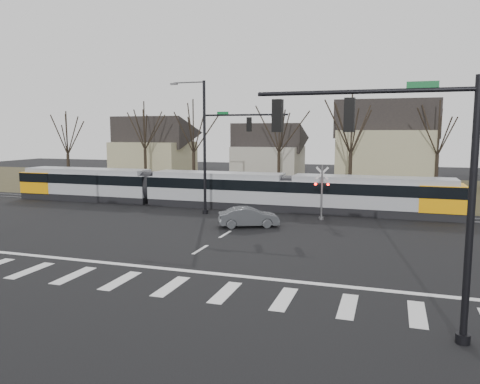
% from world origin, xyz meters
% --- Properties ---
extents(ground, '(140.00, 140.00, 0.00)m').
position_xyz_m(ground, '(0.00, 0.00, 0.00)').
color(ground, black).
extents(grass_verge, '(140.00, 28.00, 0.01)m').
position_xyz_m(grass_verge, '(0.00, 32.00, 0.01)').
color(grass_verge, '#38331E').
rests_on(grass_verge, ground).
extents(crosswalk, '(27.00, 2.60, 0.01)m').
position_xyz_m(crosswalk, '(0.00, -4.00, 0.01)').
color(crosswalk, silver).
rests_on(crosswalk, ground).
extents(stop_line, '(28.00, 0.35, 0.01)m').
position_xyz_m(stop_line, '(0.00, -1.80, 0.01)').
color(stop_line, silver).
rests_on(stop_line, ground).
extents(lane_dashes, '(0.18, 30.00, 0.01)m').
position_xyz_m(lane_dashes, '(0.00, 16.00, 0.01)').
color(lane_dashes, silver).
rests_on(lane_dashes, ground).
extents(rail_pair, '(90.00, 1.52, 0.06)m').
position_xyz_m(rail_pair, '(0.00, 15.80, 0.03)').
color(rail_pair, '#59595E').
rests_on(rail_pair, ground).
extents(tram, '(38.77, 2.88, 2.94)m').
position_xyz_m(tram, '(-4.37, 16.00, 1.60)').
color(tram, gray).
rests_on(tram, ground).
extents(sedan, '(4.45, 5.11, 1.33)m').
position_xyz_m(sedan, '(0.71, 8.69, 0.67)').
color(sedan, '#404246').
rests_on(sedan, ground).
extents(signal_pole_near_right, '(6.72, 0.44, 8.00)m').
position_xyz_m(signal_pole_near_right, '(10.11, -6.00, 5.17)').
color(signal_pole_near_right, black).
rests_on(signal_pole_near_right, ground).
extents(signal_pole_far, '(9.28, 0.44, 10.20)m').
position_xyz_m(signal_pole_far, '(-2.41, 12.50, 5.70)').
color(signal_pole_far, black).
rests_on(signal_pole_far, ground).
extents(rail_crossing_signal, '(1.08, 0.36, 4.00)m').
position_xyz_m(rail_crossing_signal, '(5.00, 12.79, 1.89)').
color(rail_crossing_signal, '#59595B').
rests_on(rail_crossing_signal, ground).
extents(tree_row, '(59.20, 7.20, 10.00)m').
position_xyz_m(tree_row, '(2.00, 26.00, 5.00)').
color(tree_row, black).
rests_on(tree_row, ground).
extents(house_a, '(9.72, 8.64, 8.60)m').
position_xyz_m(house_a, '(-20.00, 34.00, 4.46)').
color(house_a, gray).
rests_on(house_a, ground).
extents(house_b, '(8.64, 7.56, 7.65)m').
position_xyz_m(house_b, '(-5.00, 36.00, 3.97)').
color(house_b, gray).
rests_on(house_b, ground).
extents(house_c, '(10.80, 8.64, 10.10)m').
position_xyz_m(house_c, '(9.00, 33.00, 5.23)').
color(house_c, gray).
rests_on(house_c, ground).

